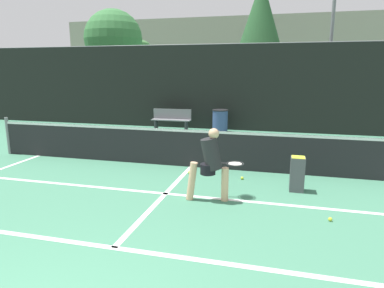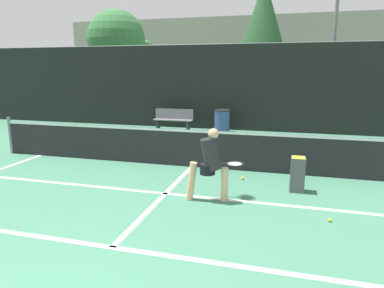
% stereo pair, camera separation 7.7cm
% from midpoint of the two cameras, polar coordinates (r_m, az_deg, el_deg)
% --- Properties ---
extents(court_baseline_near, '(11.00, 0.10, 0.01)m').
position_cam_midpoint_polar(court_baseline_near, '(5.06, -13.33, -16.49)').
color(court_baseline_near, white).
rests_on(court_baseline_near, ground).
extents(court_service_line, '(8.25, 0.10, 0.01)m').
position_cam_midpoint_polar(court_service_line, '(6.88, -4.77, -8.23)').
color(court_service_line, white).
rests_on(court_service_line, ground).
extents(court_center_mark, '(0.10, 4.18, 0.01)m').
position_cam_midpoint_polar(court_center_mark, '(6.80, -5.04, -8.50)').
color(court_center_mark, white).
rests_on(court_center_mark, ground).
extents(net, '(11.09, 0.09, 1.07)m').
position_cam_midpoint_polar(net, '(8.56, -0.41, -0.52)').
color(net, slate).
rests_on(net, ground).
extents(fence_back, '(24.00, 0.06, 3.41)m').
position_cam_midpoint_polar(fence_back, '(13.95, 5.76, 9.32)').
color(fence_back, black).
rests_on(fence_back, ground).
extents(player_practicing, '(1.08, 0.66, 1.38)m').
position_cam_midpoint_polar(player_practicing, '(6.33, 2.78, -3.02)').
color(player_practicing, '#DBAD84').
rests_on(player_practicing, ground).
extents(tennis_ball_scattered_0, '(0.07, 0.07, 0.07)m').
position_cam_midpoint_polar(tennis_ball_scattered_0, '(7.77, 8.07, -5.64)').
color(tennis_ball_scattered_0, '#D1E033').
rests_on(tennis_ball_scattered_0, ground).
extents(tennis_ball_scattered_4, '(0.07, 0.07, 0.07)m').
position_cam_midpoint_polar(tennis_ball_scattered_4, '(6.10, 21.70, -11.57)').
color(tennis_ball_scattered_4, '#D1E033').
rests_on(tennis_ball_scattered_4, ground).
extents(tennis_ball_scattered_6, '(0.07, 0.07, 0.07)m').
position_cam_midpoint_polar(tennis_ball_scattered_6, '(8.11, -0.72, -4.75)').
color(tennis_ball_scattered_6, '#D1E033').
rests_on(tennis_ball_scattered_6, ground).
extents(ball_hopper, '(0.28, 0.28, 0.71)m').
position_cam_midpoint_polar(ball_hopper, '(7.21, 16.84, -4.67)').
color(ball_hopper, '#4C4C51').
rests_on(ball_hopper, ground).
extents(courtside_bench, '(1.58, 0.40, 0.86)m').
position_cam_midpoint_polar(courtside_bench, '(13.77, -3.60, 4.17)').
color(courtside_bench, slate).
rests_on(courtside_bench, ground).
extents(trash_bin, '(0.62, 0.62, 0.88)m').
position_cam_midpoint_polar(trash_bin, '(13.47, 4.54, 3.87)').
color(trash_bin, '#384C7F').
rests_on(trash_bin, ground).
extents(parked_car, '(1.67, 3.93, 1.48)m').
position_cam_midpoint_polar(parked_car, '(18.29, 22.66, 5.75)').
color(parked_car, '#B7B7BC').
rests_on(parked_car, ground).
extents(floodlight_mast, '(1.10, 0.24, 7.89)m').
position_cam_midpoint_polar(floodlight_mast, '(17.60, 22.42, 20.11)').
color(floodlight_mast, slate).
rests_on(floodlight_mast, ground).
extents(tree_west, '(3.99, 3.99, 4.43)m').
position_cam_midpoint_polar(tree_west, '(23.25, -12.27, 15.80)').
color(tree_west, brown).
rests_on(tree_west, ground).
extents(tree_mid, '(2.55, 2.55, 6.79)m').
position_cam_midpoint_polar(tree_mid, '(18.26, 11.23, 19.54)').
color(tree_mid, brown).
rests_on(tree_mid, ground).
extents(tree_east, '(3.25, 3.25, 5.72)m').
position_cam_midpoint_polar(tree_east, '(20.69, -13.05, 16.63)').
color(tree_east, brown).
rests_on(tree_east, ground).
extents(building_far, '(36.00, 2.40, 6.86)m').
position_cam_midpoint_polar(building_far, '(31.63, 11.04, 13.93)').
color(building_far, gray).
rests_on(building_far, ground).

